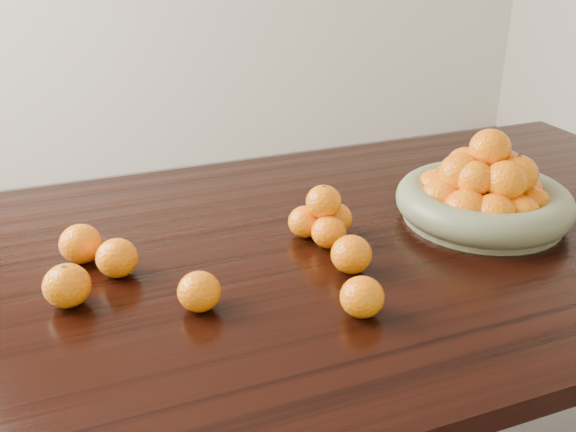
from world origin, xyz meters
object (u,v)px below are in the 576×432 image
object	(u,v)px
dining_table	(303,287)
loose_orange_0	(67,286)
fruit_bowl	(483,194)
orange_pyramid	(323,218)

from	to	relation	value
dining_table	loose_orange_0	distance (m)	0.45
fruit_bowl	loose_orange_0	xyz separation A→B (m)	(-0.82, -0.03, -0.02)
orange_pyramid	fruit_bowl	bearing A→B (deg)	-6.79
dining_table	loose_orange_0	world-z (taller)	loose_orange_0
dining_table	fruit_bowl	world-z (taller)	fruit_bowl
dining_table	loose_orange_0	bearing A→B (deg)	-173.72
dining_table	orange_pyramid	distance (m)	0.14
dining_table	fruit_bowl	bearing A→B (deg)	-3.05
orange_pyramid	loose_orange_0	bearing A→B (deg)	-172.01
dining_table	loose_orange_0	size ratio (longest dim) A/B	26.28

